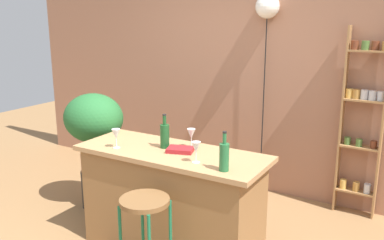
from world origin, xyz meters
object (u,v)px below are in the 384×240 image
at_px(bottle_soda_blue, 165,135).
at_px(wine_glass_right, 116,134).
at_px(spice_shelf, 362,119).
at_px(plant_stool, 98,188).
at_px(bar_stool, 145,221).
at_px(pendant_globe_light, 267,8).
at_px(wine_glass_center, 196,148).
at_px(wine_glass_left, 191,134).
at_px(bottle_vinegar, 224,156).
at_px(potted_plant, 94,122).
at_px(cookbook, 180,150).

distance_m(bottle_soda_blue, wine_glass_right, 0.41).
xyz_separation_m(spice_shelf, plant_stool, (-2.39, -1.21, -0.80)).
height_order(bar_stool, spice_shelf, spice_shelf).
relative_size(wine_glass_right, pendant_globe_light, 0.07).
bearing_deg(wine_glass_center, pendant_globe_light, 93.88).
bearing_deg(bottle_soda_blue, wine_glass_left, 31.56).
bearing_deg(wine_glass_left, bottle_vinegar, -35.93).
bearing_deg(wine_glass_center, bottle_vinegar, -10.09).
height_order(plant_stool, potted_plant, potted_plant).
xyz_separation_m(spice_shelf, pendant_globe_light, (-1.03, 0.02, 1.05)).
height_order(plant_stool, bottle_vinegar, bottle_vinegar).
height_order(bottle_vinegar, pendant_globe_light, pendant_globe_light).
bearing_deg(cookbook, bottle_soda_blue, 154.25).
relative_size(bottle_vinegar, wine_glass_left, 1.79).
distance_m(potted_plant, wine_glass_center, 1.54).
bearing_deg(pendant_globe_light, spice_shelf, -1.27).
height_order(bottle_soda_blue, wine_glass_right, bottle_soda_blue).
xyz_separation_m(bottle_soda_blue, wine_glass_center, (0.41, -0.18, 0.01)).
bearing_deg(bottle_vinegar, wine_glass_left, 144.07).
bearing_deg(bottle_soda_blue, plant_stool, 165.92).
bearing_deg(spice_shelf, pendant_globe_light, 178.73).
bearing_deg(bar_stool, spice_shelf, 61.72).
height_order(bar_stool, wine_glass_left, wine_glass_left).
distance_m(plant_stool, bottle_soda_blue, 1.36).
relative_size(wine_glass_left, wine_glass_right, 1.00).
height_order(potted_plant, wine_glass_left, potted_plant).
bearing_deg(potted_plant, wine_glass_right, -33.87).
xyz_separation_m(bottle_vinegar, pendant_globe_light, (-0.37, 1.73, 1.05)).
height_order(wine_glass_center, pendant_globe_light, pendant_globe_light).
bearing_deg(pendant_globe_light, bar_stool, -92.08).
xyz_separation_m(spice_shelf, potted_plant, (-2.39, -1.21, -0.08)).
xyz_separation_m(bar_stool, wine_glass_center, (0.19, 0.40, 0.48)).
bearing_deg(spice_shelf, plant_stool, -153.12).
bearing_deg(bottle_vinegar, potted_plant, 163.99).
height_order(bar_stool, wine_glass_center, wine_glass_center).
height_order(bar_stool, cookbook, cookbook).
bearing_deg(pendant_globe_light, potted_plant, -137.67).
distance_m(wine_glass_center, wine_glass_right, 0.76).
bearing_deg(plant_stool, pendant_globe_light, 42.33).
height_order(cookbook, pendant_globe_light, pendant_globe_light).
bearing_deg(spice_shelf, wine_glass_center, -118.99).
xyz_separation_m(plant_stool, bottle_vinegar, (1.73, -0.50, 0.81)).
xyz_separation_m(spice_shelf, cookbook, (-1.16, -1.50, -0.09)).
distance_m(potted_plant, wine_glass_left, 1.26).
xyz_separation_m(potted_plant, wine_glass_right, (0.71, -0.48, 0.09)).
bearing_deg(wine_glass_center, potted_plant, 162.97).
bearing_deg(wine_glass_left, wine_glass_center, -53.88).
xyz_separation_m(potted_plant, pendant_globe_light, (1.35, 1.23, 1.13)).
xyz_separation_m(potted_plant, wine_glass_center, (1.47, -0.45, 0.09)).
relative_size(bottle_vinegar, pendant_globe_light, 0.13).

